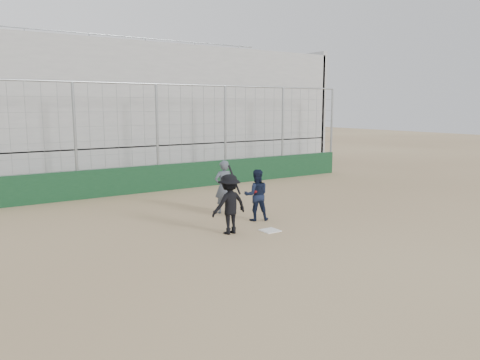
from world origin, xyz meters
TOP-DOWN VIEW (x-y plane):
  - ground at (0.00, 0.00)m, footprint 90.00×90.00m
  - home_plate at (0.00, 0.00)m, footprint 0.44×0.44m
  - backstop at (0.00, 7.00)m, footprint 18.10×0.25m
  - bleachers at (0.00, 11.95)m, footprint 20.25×6.70m
  - batter_at_plate at (-0.99, 0.40)m, footprint 1.02×0.75m
  - catcher_crouched at (0.36, 1.11)m, footprint 0.87×0.79m
  - umpire at (0.10, 2.46)m, footprint 0.61×0.42m

SIDE VIEW (x-z plane):
  - ground at x=0.00m, z-range 0.00..0.00m
  - home_plate at x=0.00m, z-range 0.00..0.02m
  - catcher_crouched at x=0.36m, z-range 0.00..1.00m
  - umpire at x=0.10m, z-range 0.00..1.43m
  - batter_at_plate at x=-0.99m, z-range -0.09..1.60m
  - backstop at x=0.00m, z-range -1.06..2.98m
  - bleachers at x=0.00m, z-range -0.57..6.41m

